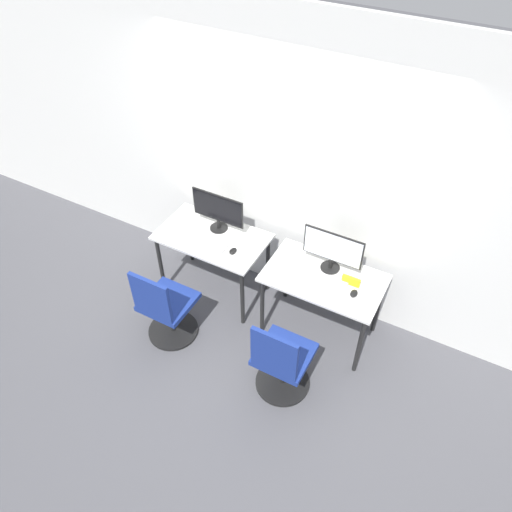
# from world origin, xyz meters

# --- Properties ---
(ground_plane) EXTENTS (20.00, 20.00, 0.00)m
(ground_plane) POSITION_xyz_m (0.00, 0.00, 0.00)
(ground_plane) COLOR #4C4C51
(wall_back) EXTENTS (12.00, 0.05, 2.80)m
(wall_back) POSITION_xyz_m (0.00, 0.74, 1.40)
(wall_back) COLOR silver
(wall_back) RESTS_ON ground_plane
(desk_left) EXTENTS (1.05, 0.62, 0.73)m
(desk_left) POSITION_xyz_m (-0.58, 0.31, 0.64)
(desk_left) COLOR silver
(desk_left) RESTS_ON ground_plane
(monitor_left) EXTENTS (0.54, 0.17, 0.40)m
(monitor_left) POSITION_xyz_m (-0.58, 0.44, 0.96)
(monitor_left) COLOR black
(monitor_left) RESTS_ON desk_left
(keyboard_left) EXTENTS (0.43, 0.17, 0.02)m
(keyboard_left) POSITION_xyz_m (-0.58, 0.20, 0.74)
(keyboard_left) COLOR silver
(keyboard_left) RESTS_ON desk_left
(mouse_left) EXTENTS (0.06, 0.09, 0.03)m
(mouse_left) POSITION_xyz_m (-0.29, 0.21, 0.75)
(mouse_left) COLOR black
(mouse_left) RESTS_ON desk_left
(office_chair_left) EXTENTS (0.48, 0.48, 0.90)m
(office_chair_left) POSITION_xyz_m (-0.64, -0.42, 0.37)
(office_chair_left) COLOR black
(office_chair_left) RESTS_ON ground_plane
(desk_right) EXTENTS (1.05, 0.62, 0.73)m
(desk_right) POSITION_xyz_m (0.58, 0.31, 0.64)
(desk_right) COLOR silver
(desk_right) RESTS_ON ground_plane
(monitor_right) EXTENTS (0.54, 0.17, 0.40)m
(monitor_right) POSITION_xyz_m (0.58, 0.44, 0.96)
(monitor_right) COLOR black
(monitor_right) RESTS_ON desk_right
(keyboard_right) EXTENTS (0.43, 0.17, 0.02)m
(keyboard_right) POSITION_xyz_m (0.58, 0.25, 0.74)
(keyboard_right) COLOR silver
(keyboard_right) RESTS_ON desk_right
(mouse_right) EXTENTS (0.06, 0.09, 0.03)m
(mouse_right) POSITION_xyz_m (0.88, 0.24, 0.75)
(mouse_right) COLOR black
(mouse_right) RESTS_ON desk_right
(office_chair_right) EXTENTS (0.48, 0.48, 0.90)m
(office_chair_right) POSITION_xyz_m (0.54, -0.44, 0.37)
(office_chair_right) COLOR black
(office_chair_right) RESTS_ON ground_plane
(placard_right) EXTENTS (0.16, 0.03, 0.08)m
(placard_right) POSITION_xyz_m (0.81, 0.34, 0.77)
(placard_right) COLOR yellow
(placard_right) RESTS_ON desk_right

